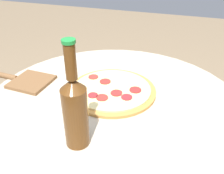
# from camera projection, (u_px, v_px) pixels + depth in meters

# --- Properties ---
(table) EXTENTS (0.88, 0.88, 0.77)m
(table) POSITION_uv_depth(u_px,v_px,m) (114.00, 141.00, 0.94)
(table) COLOR #B2A893
(table) RESTS_ON ground_plane
(pizza) EXTENTS (0.31, 0.31, 0.02)m
(pizza) POSITION_uv_depth(u_px,v_px,m) (112.00, 90.00, 0.89)
(pizza) COLOR #B77F3D
(pizza) RESTS_ON table
(beer_bottle) EXTENTS (0.06, 0.06, 0.29)m
(beer_bottle) POSITION_uv_depth(u_px,v_px,m) (75.00, 109.00, 0.62)
(beer_bottle) COLOR #563314
(beer_bottle) RESTS_ON table
(pizza_paddle) EXTENTS (0.15, 0.30, 0.02)m
(pizza_paddle) POSITION_uv_depth(u_px,v_px,m) (24.00, 80.00, 0.95)
(pizza_paddle) COLOR brown
(pizza_paddle) RESTS_ON table
(napkin) EXTENTS (0.14, 0.09, 0.01)m
(napkin) POSITION_uv_depth(u_px,v_px,m) (162.00, 67.00, 1.05)
(napkin) COLOR white
(napkin) RESTS_ON table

